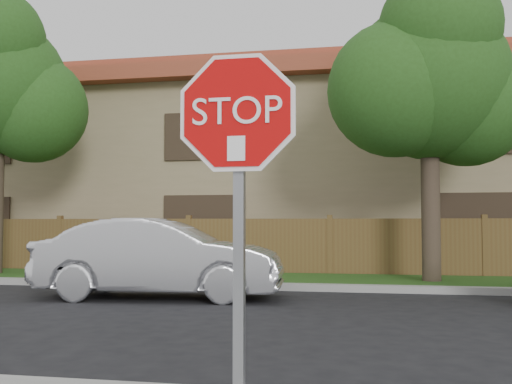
# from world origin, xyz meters

# --- Properties ---
(far_curb) EXTENTS (70.00, 0.30, 0.15)m
(far_curb) POSITION_xyz_m (0.00, 8.15, 0.07)
(far_curb) COLOR gray
(far_curb) RESTS_ON ground
(grass_strip) EXTENTS (70.00, 3.00, 0.12)m
(grass_strip) POSITION_xyz_m (0.00, 9.80, 0.06)
(grass_strip) COLOR #1E4714
(grass_strip) RESTS_ON ground
(fence) EXTENTS (70.00, 0.12, 1.60)m
(fence) POSITION_xyz_m (0.00, 11.40, 0.80)
(fence) COLOR brown
(fence) RESTS_ON ground
(apartment_building) EXTENTS (35.20, 9.20, 7.20)m
(apartment_building) POSITION_xyz_m (0.00, 17.00, 3.53)
(apartment_building) COLOR #8D7D58
(apartment_building) RESTS_ON ground
(tree_mid) EXTENTS (4.80, 3.90, 7.35)m
(tree_mid) POSITION_xyz_m (2.52, 9.57, 4.87)
(tree_mid) COLOR #382B21
(tree_mid) RESTS_ON ground
(stop_sign) EXTENTS (1.01, 0.13, 2.55)m
(stop_sign) POSITION_xyz_m (0.33, -1.48, 1.83)
(stop_sign) COLOR gray
(stop_sign) RESTS_ON sidewalk_near
(sedan_left) EXTENTS (4.90, 2.06, 1.57)m
(sedan_left) POSITION_xyz_m (-2.97, 6.26, 0.79)
(sedan_left) COLOR silver
(sedan_left) RESTS_ON ground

